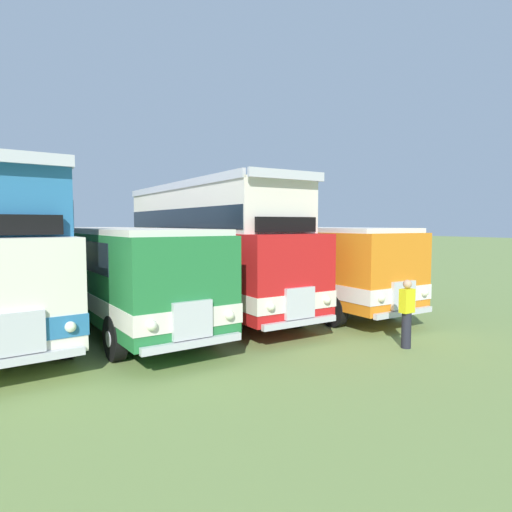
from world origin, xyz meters
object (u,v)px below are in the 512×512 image
bus_fifth_in_row (120,269)px  marshal_person (407,313)px  bus_sixth_in_row (208,245)px  bus_seventh_in_row (292,259)px

bus_fifth_in_row → marshal_person: 8.30m
bus_fifth_in_row → bus_sixth_in_row: bus_sixth_in_row is taller
bus_fifth_in_row → bus_seventh_in_row: (6.65, 0.14, 0.00)m
bus_fifth_in_row → bus_seventh_in_row: bearing=1.2°
bus_fifth_in_row → bus_seventh_in_row: 6.65m
bus_seventh_in_row → marshal_person: (-1.28, -6.41, -0.87)m
bus_sixth_in_row → bus_seventh_in_row: 3.42m
bus_sixth_in_row → bus_seventh_in_row: bearing=-9.1°
bus_seventh_in_row → marshal_person: size_ratio=6.25×
bus_seventh_in_row → marshal_person: 6.59m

